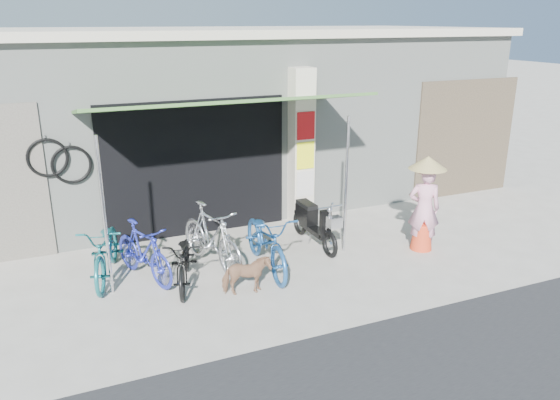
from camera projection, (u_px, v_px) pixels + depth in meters
name	position (u px, v px, depth m)	size (l,w,h in m)	color
ground	(317.00, 278.00, 8.52)	(80.00, 80.00, 0.00)	#B1AA9F
bicycle_shop	(217.00, 112.00, 12.39)	(12.30, 5.30, 3.66)	#A4AAA2
shop_pillar	(301.00, 147.00, 10.50)	(0.42, 0.44, 3.00)	beige
awning	(225.00, 105.00, 8.81)	(4.60, 1.88, 2.72)	#39622C
neighbour_right	(465.00, 138.00, 12.23)	(2.60, 0.06, 2.60)	brown
bike_teal	(107.00, 250.00, 8.38)	(0.62, 1.79, 0.94)	#176267
bike_blue	(144.00, 252.00, 8.33)	(0.43, 1.54, 0.92)	#212A9B
bike_black	(185.00, 260.00, 8.17)	(0.53, 1.53, 0.81)	black
bike_silver	(211.00, 237.00, 8.71)	(0.50, 1.77, 1.07)	silver
bike_navy	(267.00, 241.00, 8.65)	(0.66, 1.89, 0.99)	#1E508C
street_dog	(246.00, 275.00, 7.92)	(0.32, 0.70, 0.59)	tan
moped	(313.00, 223.00, 9.66)	(0.45, 1.60, 0.90)	black
nun	(424.00, 204.00, 9.33)	(0.65, 0.64, 1.67)	pink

